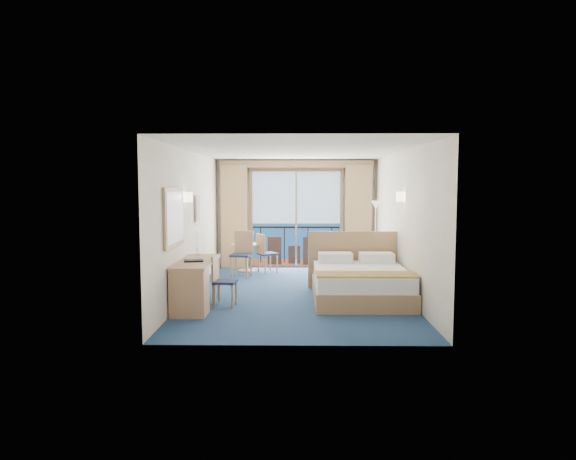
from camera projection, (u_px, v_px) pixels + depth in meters
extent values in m
plane|color=navy|center=(296.00, 293.00, 9.84)|extent=(6.50, 6.50, 0.00)
cube|color=beige|center=(296.00, 213.00, 12.97)|extent=(4.00, 0.02, 2.70)
cube|color=beige|center=(297.00, 242.00, 6.48)|extent=(4.00, 0.02, 2.70)
cube|color=beige|center=(191.00, 223.00, 9.75)|extent=(0.02, 6.50, 2.70)
cube|color=beige|center=(403.00, 223.00, 9.70)|extent=(0.02, 6.50, 2.70)
cube|color=silver|center=(297.00, 150.00, 9.61)|extent=(4.00, 6.50, 0.02)
cube|color=navy|center=(296.00, 245.00, 13.00)|extent=(2.20, 0.02, 1.08)
cube|color=#A7C0DC|center=(296.00, 197.00, 12.90)|extent=(2.20, 0.02, 1.32)
cube|color=#A14D32|center=(296.00, 262.00, 13.04)|extent=(2.20, 0.02, 0.20)
cube|color=black|center=(296.00, 227.00, 12.96)|extent=(2.20, 0.02, 0.04)
cube|color=#A97C5C|center=(296.00, 169.00, 12.83)|extent=(2.36, 0.03, 0.12)
cube|color=#A97C5C|center=(251.00, 219.00, 12.96)|extent=(0.06, 0.03, 2.40)
cube|color=#A97C5C|center=(342.00, 219.00, 12.92)|extent=(0.06, 0.03, 2.40)
cube|color=silver|center=(296.00, 219.00, 12.93)|extent=(0.05, 0.02, 2.40)
cube|color=#331F17|center=(310.00, 251.00, 13.00)|extent=(0.35, 0.02, 0.70)
cube|color=#331F17|center=(275.00, 251.00, 13.01)|extent=(0.35, 0.02, 0.70)
cube|color=#331F17|center=(294.00, 255.00, 13.02)|extent=(0.30, 0.02, 0.45)
cube|color=black|center=(261.00, 245.00, 13.01)|extent=(0.02, 0.01, 0.90)
cube|color=black|center=(284.00, 245.00, 13.00)|extent=(0.03, 0.01, 0.90)
cube|color=black|center=(308.00, 245.00, 12.99)|extent=(0.03, 0.01, 0.90)
cube|color=black|center=(332.00, 245.00, 12.99)|extent=(0.02, 0.01, 0.90)
cube|color=tan|center=(234.00, 217.00, 12.81)|extent=(0.65, 0.22, 2.55)
cube|color=tan|center=(358.00, 217.00, 12.77)|extent=(0.65, 0.22, 2.55)
cube|color=#A97C5C|center=(296.00, 164.00, 12.71)|extent=(3.80, 0.25, 0.18)
cube|color=#A97C5C|center=(174.00, 217.00, 8.24)|extent=(0.04, 1.25, 0.95)
cube|color=#AEB7C1|center=(175.00, 217.00, 8.24)|extent=(0.01, 1.12, 0.82)
cube|color=#A97C5C|center=(197.00, 208.00, 10.18)|extent=(0.03, 0.42, 0.52)
cube|color=gray|center=(198.00, 208.00, 10.18)|extent=(0.01, 0.34, 0.44)
cylinder|color=#FFEDB2|center=(188.00, 197.00, 9.11)|extent=(0.18, 0.18, 0.18)
cylinder|color=#FFEDB2|center=(401.00, 197.00, 9.51)|extent=(0.18, 0.18, 0.18)
cube|color=#A97C5C|center=(360.00, 292.00, 9.19)|extent=(1.67, 2.08, 0.31)
cube|color=white|center=(361.00, 276.00, 9.16)|extent=(1.60, 2.02, 0.26)
cube|color=#AD8943|center=(366.00, 274.00, 8.47)|extent=(1.65, 0.57, 0.03)
cube|color=white|center=(335.00, 258.00, 9.90)|extent=(0.65, 0.42, 0.19)
cube|color=white|center=(376.00, 258.00, 9.88)|extent=(0.65, 0.42, 0.19)
cube|color=#A97C5C|center=(354.00, 260.00, 10.24)|extent=(1.82, 0.06, 1.15)
cube|color=tan|center=(381.00, 270.00, 10.76)|extent=(0.42, 0.40, 0.55)
cube|color=beige|center=(380.00, 256.00, 10.69)|extent=(0.20, 0.18, 0.08)
imported|color=#4A505A|center=(350.00, 261.00, 11.94)|extent=(0.79, 0.80, 0.62)
cylinder|color=silver|center=(375.00, 271.00, 12.19)|extent=(0.23, 0.23, 0.03)
cylinder|color=silver|center=(375.00, 239.00, 12.12)|extent=(0.03, 0.03, 1.60)
cone|color=beige|center=(376.00, 205.00, 12.05)|extent=(0.21, 0.21, 0.19)
cube|color=#A97C5C|center=(196.00, 262.00, 8.66)|extent=(0.58, 1.69, 0.04)
cube|color=tan|center=(189.00, 292.00, 8.12)|extent=(0.55, 0.51, 0.75)
cylinder|color=#A97C5C|center=(184.00, 282.00, 8.91)|extent=(0.05, 0.05, 0.75)
cylinder|color=#A97C5C|center=(214.00, 283.00, 8.90)|extent=(0.05, 0.05, 0.75)
cylinder|color=#A97C5C|center=(191.00, 277.00, 9.49)|extent=(0.05, 0.05, 0.75)
cylinder|color=#A97C5C|center=(219.00, 277.00, 9.48)|extent=(0.05, 0.05, 0.75)
cube|color=#1F2749|center=(225.00, 282.00, 8.74)|extent=(0.41, 0.41, 0.04)
cube|color=#A97C5C|center=(215.00, 268.00, 8.74)|extent=(0.07, 0.38, 0.44)
cylinder|color=#A97C5C|center=(232.00, 297.00, 8.59)|extent=(0.03, 0.03, 0.40)
cylinder|color=#A97C5C|center=(236.00, 293.00, 8.89)|extent=(0.03, 0.03, 0.40)
cylinder|color=#A97C5C|center=(214.00, 296.00, 8.62)|extent=(0.03, 0.03, 0.40)
cylinder|color=#A97C5C|center=(219.00, 292.00, 8.92)|extent=(0.03, 0.03, 0.40)
cube|color=black|center=(194.00, 261.00, 8.56)|extent=(0.36, 0.30, 0.03)
cylinder|color=silver|center=(197.00, 254.00, 9.28)|extent=(0.13, 0.13, 0.02)
cylinder|color=silver|center=(197.00, 243.00, 9.27)|extent=(0.02, 0.02, 0.42)
cone|color=beige|center=(197.00, 231.00, 9.25)|extent=(0.12, 0.12, 0.11)
cylinder|color=#A97C5C|center=(246.00, 245.00, 12.26)|extent=(0.73, 0.73, 0.04)
cylinder|color=#A97C5C|center=(247.00, 258.00, 12.29)|extent=(0.07, 0.07, 0.64)
cylinder|color=#A97C5C|center=(247.00, 271.00, 12.32)|extent=(0.40, 0.40, 0.03)
cube|color=#1F2749|center=(268.00, 254.00, 12.15)|extent=(0.54, 0.54, 0.05)
cube|color=#A97C5C|center=(261.00, 244.00, 12.03)|extent=(0.24, 0.35, 0.47)
cylinder|color=#A97C5C|center=(277.00, 264.00, 12.12)|extent=(0.03, 0.03, 0.42)
cylinder|color=#A97C5C|center=(270.00, 262.00, 12.39)|extent=(0.03, 0.03, 0.42)
cylinder|color=#A97C5C|center=(265.00, 265.00, 11.95)|extent=(0.03, 0.03, 0.42)
cylinder|color=#A97C5C|center=(259.00, 263.00, 12.22)|extent=(0.03, 0.03, 0.42)
cube|color=#1F2749|center=(241.00, 255.00, 11.54)|extent=(0.52, 0.52, 0.05)
cube|color=#A97C5C|center=(244.00, 242.00, 11.71)|extent=(0.44, 0.13, 0.52)
cylinder|color=#A97C5C|center=(231.00, 267.00, 11.42)|extent=(0.04, 0.04, 0.47)
cylinder|color=#A97C5C|center=(247.00, 268.00, 11.35)|extent=(0.04, 0.04, 0.47)
cylinder|color=#A97C5C|center=(236.00, 265.00, 11.77)|extent=(0.04, 0.04, 0.47)
cylinder|color=#A97C5C|center=(251.00, 265.00, 11.69)|extent=(0.04, 0.04, 0.47)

